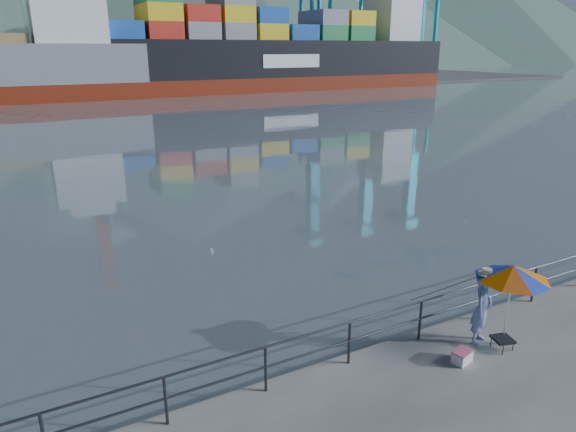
% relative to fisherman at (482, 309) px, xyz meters
% --- Properties ---
extents(harbor_water, '(500.00, 280.00, 0.00)m').
position_rel_fisherman_xyz_m(harbor_water, '(-2.17, 129.03, -0.85)').
color(harbor_water, slate).
rests_on(harbor_water, ground).
extents(far_dock, '(200.00, 40.00, 0.40)m').
position_rel_fisherman_xyz_m(far_dock, '(7.83, 92.03, -0.85)').
color(far_dock, '#514F4C').
rests_on(far_dock, ground).
extents(guardrail, '(22.00, 0.06, 1.03)m').
position_rel_fisherman_xyz_m(guardrail, '(-2.17, 0.73, -0.33)').
color(guardrail, '#2D3033').
rests_on(guardrail, ground).
extents(container_stacks, '(58.00, 5.40, 7.80)m').
position_rel_fisherman_xyz_m(container_stacks, '(30.58, 92.25, 2.15)').
color(container_stacks, orange).
rests_on(container_stacks, ground).
extents(fisherman, '(0.73, 0.63, 1.70)m').
position_rel_fisherman_xyz_m(fisherman, '(0.00, 0.00, 0.00)').
color(fisherman, '#253F97').
rests_on(fisherman, ground).
extents(beach_umbrella, '(2.16, 2.16, 1.98)m').
position_rel_fisherman_xyz_m(beach_umbrella, '(0.40, -0.36, 0.96)').
color(beach_umbrella, white).
rests_on(beach_umbrella, ground).
extents(folding_stool, '(0.52, 0.52, 0.28)m').
position_rel_fisherman_xyz_m(folding_stool, '(0.23, -0.48, -0.70)').
color(folding_stool, black).
rests_on(folding_stool, ground).
extents(cooler_bag, '(0.49, 0.38, 0.25)m').
position_rel_fisherman_xyz_m(cooler_bag, '(-0.97, -0.42, -0.73)').
color(cooler_bag, silver).
rests_on(cooler_bag, ground).
extents(fishing_rod, '(0.82, 1.76, 1.36)m').
position_rel_fisherman_xyz_m(fishing_rod, '(0.11, 1.13, -0.85)').
color(fishing_rod, black).
rests_on(fishing_rod, ground).
extents(container_ship, '(61.99, 10.33, 18.10)m').
position_rel_fisherman_xyz_m(container_ship, '(33.23, 71.65, 4.96)').
color(container_ship, maroon).
rests_on(container_ship, ground).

